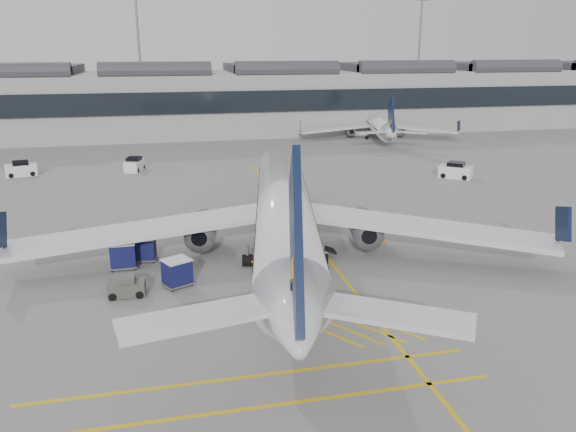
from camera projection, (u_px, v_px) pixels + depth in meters
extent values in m
plane|color=gray|center=(199.00, 295.00, 36.21)|extent=(220.00, 220.00, 0.00)
cube|color=#9E9E99|center=(169.00, 104.00, 101.86)|extent=(200.00, 20.00, 11.00)
cube|color=black|center=(170.00, 103.00, 92.05)|extent=(200.00, 0.50, 3.60)
cube|color=#38383D|center=(167.00, 68.00, 100.07)|extent=(200.00, 18.00, 1.40)
cylinder|color=slate|center=(140.00, 62.00, 111.87)|extent=(0.44, 0.44, 25.00)
cylinder|color=slate|center=(418.00, 60.00, 124.48)|extent=(0.44, 0.44, 25.00)
cube|color=gold|center=(309.00, 235.00, 47.65)|extent=(0.25, 60.00, 0.01)
cylinder|color=silver|center=(284.00, 210.00, 42.70)|extent=(10.16, 33.10, 4.12)
cone|color=silver|center=(279.00, 162.00, 60.55)|extent=(4.87, 5.08, 4.12)
cone|color=silver|center=(296.00, 322.00, 24.32)|extent=(5.03, 5.94, 4.12)
cube|color=silver|center=(143.00, 230.00, 41.07)|extent=(19.00, 6.29, 0.38)
cube|color=silver|center=(424.00, 227.00, 41.76)|extent=(18.25, 12.42, 0.38)
cylinder|color=slate|center=(202.00, 230.00, 43.52)|extent=(3.00, 4.31, 2.30)
cylinder|color=slate|center=(365.00, 229.00, 43.95)|extent=(3.00, 4.31, 2.30)
cube|color=black|center=(296.00, 251.00, 24.06)|extent=(1.87, 8.26, 9.19)
cylinder|color=black|center=(281.00, 205.00, 55.67)|extent=(0.43, 0.75, 0.70)
cylinder|color=black|center=(248.00, 260.00, 40.86)|extent=(0.92, 1.00, 0.88)
cylinder|color=black|center=(323.00, 259.00, 41.04)|extent=(0.92, 1.00, 0.88)
cylinder|color=silver|center=(377.00, 124.00, 98.36)|extent=(7.57, 23.13, 2.89)
cone|color=silver|center=(366.00, 115.00, 110.85)|extent=(3.46, 3.60, 2.89)
cone|color=silver|center=(391.00, 133.00, 85.48)|extent=(3.58, 4.20, 2.89)
cube|color=silver|center=(336.00, 129.00, 97.36)|extent=(13.27, 4.14, 0.27)
cube|color=silver|center=(419.00, 129.00, 97.55)|extent=(12.69, 8.90, 0.27)
cylinder|color=slate|center=(351.00, 131.00, 99.02)|extent=(2.15, 3.04, 1.61)
cylinder|color=slate|center=(401.00, 131.00, 99.14)|extent=(2.15, 3.04, 1.61)
cube|color=black|center=(391.00, 119.00, 85.30)|extent=(1.43, 5.76, 6.43)
cylinder|color=black|center=(368.00, 129.00, 107.44)|extent=(0.31, 0.53, 0.49)
cylinder|color=black|center=(367.00, 138.00, 97.11)|extent=(0.65, 0.71, 0.61)
cylinder|color=black|center=(389.00, 138.00, 97.16)|extent=(0.65, 0.71, 0.61)
cube|color=beige|center=(301.00, 255.00, 42.13)|extent=(3.86, 1.67, 0.70)
cube|color=black|center=(314.00, 244.00, 42.07)|extent=(3.43, 1.25, 1.47)
cube|color=beige|center=(286.00, 247.00, 41.75)|extent=(0.96, 1.34, 0.90)
cylinder|color=black|center=(284.00, 261.00, 41.28)|extent=(0.45, 0.20, 0.44)
cylinder|color=black|center=(281.00, 255.00, 42.59)|extent=(0.45, 0.20, 0.44)
cylinder|color=black|center=(321.00, 259.00, 41.74)|extent=(0.45, 0.20, 0.44)
cylinder|color=black|center=(317.00, 252.00, 43.06)|extent=(0.45, 0.20, 0.44)
cube|color=gray|center=(298.00, 269.00, 39.95)|extent=(2.12, 1.86, 0.13)
cube|color=#14164D|center=(298.00, 257.00, 39.69)|extent=(1.95, 1.77, 1.60)
cube|color=silver|center=(298.00, 246.00, 39.45)|extent=(2.01, 1.84, 0.11)
cylinder|color=black|center=(287.00, 273.00, 39.36)|extent=(0.26, 0.15, 0.24)
cylinder|color=black|center=(286.00, 267.00, 40.52)|extent=(0.26, 0.15, 0.24)
cylinder|color=black|center=(309.00, 273.00, 39.42)|extent=(0.26, 0.15, 0.24)
cylinder|color=black|center=(308.00, 266.00, 40.58)|extent=(0.26, 0.15, 0.24)
cube|color=gray|center=(178.00, 283.00, 37.56)|extent=(2.26, 2.12, 0.13)
cube|color=#14164D|center=(177.00, 271.00, 37.32)|extent=(2.09, 2.00, 1.52)
cube|color=silver|center=(176.00, 260.00, 37.09)|extent=(2.16, 2.07, 0.11)
cylinder|color=black|center=(172.00, 290.00, 36.70)|extent=(0.25, 0.20, 0.23)
cylinder|color=black|center=(164.00, 284.00, 37.56)|extent=(0.25, 0.20, 0.23)
cylinder|color=black|center=(192.00, 284.00, 37.60)|extent=(0.25, 0.20, 0.23)
cylinder|color=black|center=(183.00, 279.00, 38.45)|extent=(0.25, 0.20, 0.23)
cube|color=gray|center=(124.00, 265.00, 40.57)|extent=(1.94, 1.62, 0.13)
cube|color=#14164D|center=(123.00, 254.00, 40.31)|extent=(1.78, 1.56, 1.62)
cube|color=silver|center=(122.00, 243.00, 40.06)|extent=(1.83, 1.62, 0.11)
cylinder|color=black|center=(112.00, 270.00, 39.83)|extent=(0.25, 0.12, 0.25)
cylinder|color=black|center=(113.00, 264.00, 40.97)|extent=(0.25, 0.12, 0.25)
cylinder|color=black|center=(135.00, 268.00, 40.21)|extent=(0.25, 0.12, 0.25)
cylinder|color=black|center=(135.00, 262.00, 41.34)|extent=(0.25, 0.12, 0.25)
cube|color=gray|center=(145.00, 258.00, 42.00)|extent=(1.95, 1.69, 0.12)
cube|color=#14164D|center=(144.00, 248.00, 41.76)|extent=(1.79, 1.61, 1.50)
cube|color=silver|center=(143.00, 238.00, 41.53)|extent=(1.85, 1.67, 0.10)
cylinder|color=black|center=(134.00, 262.00, 41.42)|extent=(0.24, 0.14, 0.23)
cylinder|color=black|center=(136.00, 257.00, 42.51)|extent=(0.24, 0.14, 0.23)
cylinder|color=black|center=(154.00, 261.00, 41.53)|extent=(0.24, 0.14, 0.23)
cylinder|color=black|center=(156.00, 256.00, 42.62)|extent=(0.24, 0.14, 0.23)
imported|color=orange|center=(261.00, 240.00, 43.65)|extent=(0.78, 0.81, 1.86)
imported|color=orange|center=(256.00, 261.00, 39.53)|extent=(1.04, 0.99, 1.69)
cube|color=#4B4D41|center=(127.00, 288.00, 35.99)|extent=(2.35, 1.46, 0.92)
cube|color=#4B4D41|center=(126.00, 280.00, 35.83)|extent=(1.14, 1.14, 0.46)
cylinder|color=black|center=(113.00, 297.00, 35.35)|extent=(0.52, 0.25, 0.52)
cylinder|color=black|center=(115.00, 289.00, 36.47)|extent=(0.52, 0.25, 0.52)
cylinder|color=black|center=(140.00, 295.00, 35.64)|extent=(0.52, 0.25, 0.52)
cylinder|color=black|center=(141.00, 287.00, 36.77)|extent=(0.52, 0.25, 0.52)
cone|color=#F24C0A|center=(302.00, 190.00, 61.82)|extent=(0.39, 0.39, 0.55)
cone|color=#F24C0A|center=(383.00, 240.00, 45.75)|extent=(0.37, 0.37, 0.52)
cube|color=white|center=(21.00, 170.00, 69.50)|extent=(3.94, 2.61, 1.41)
cube|color=black|center=(20.00, 163.00, 69.25)|extent=(2.16, 2.08, 0.60)
cylinder|color=black|center=(11.00, 176.00, 68.41)|extent=(0.64, 0.36, 0.60)
cylinder|color=black|center=(11.00, 173.00, 69.79)|extent=(0.64, 0.36, 0.60)
cylinder|color=black|center=(33.00, 174.00, 69.43)|extent=(0.64, 0.36, 0.60)
cylinder|color=black|center=(32.00, 171.00, 70.81)|extent=(0.64, 0.36, 0.60)
cube|color=white|center=(135.00, 165.00, 72.43)|extent=(2.66, 3.80, 1.34)
cube|color=black|center=(134.00, 159.00, 72.20)|extent=(2.06, 2.13, 0.57)
cylinder|color=black|center=(138.00, 170.00, 71.39)|extent=(0.37, 0.61, 0.57)
cylinder|color=black|center=(126.00, 170.00, 71.50)|extent=(0.37, 0.61, 0.57)
cylinder|color=black|center=(144.00, 167.00, 73.58)|extent=(0.37, 0.61, 0.57)
cylinder|color=black|center=(132.00, 167.00, 73.70)|extent=(0.37, 0.61, 0.57)
cube|color=white|center=(456.00, 172.00, 68.39)|extent=(4.14, 3.92, 1.48)
cube|color=black|center=(456.00, 165.00, 68.13)|extent=(2.62, 2.61, 0.64)
cylinder|color=black|center=(443.00, 176.00, 68.36)|extent=(0.63, 0.59, 0.64)
cylinder|color=black|center=(446.00, 173.00, 69.79)|extent=(0.63, 0.59, 0.64)
cylinder|color=black|center=(465.00, 178.00, 67.23)|extent=(0.63, 0.59, 0.64)
cylinder|color=black|center=(467.00, 175.00, 68.66)|extent=(0.63, 0.59, 0.64)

